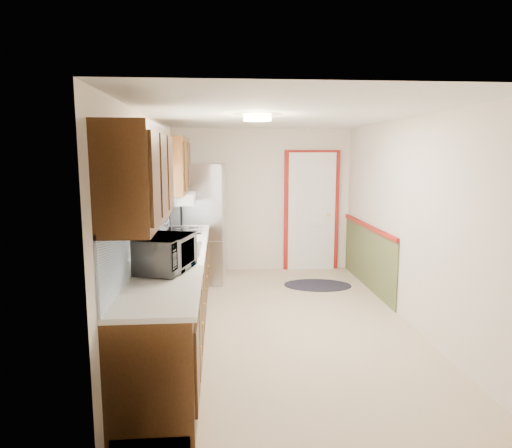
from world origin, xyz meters
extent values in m
cube|color=tan|center=(0.00, 0.00, 0.00)|extent=(3.20, 5.20, 0.12)
cube|color=white|center=(0.00, 0.00, 2.40)|extent=(3.20, 5.20, 0.12)
cube|color=beige|center=(0.00, 2.50, 1.20)|extent=(3.20, 0.10, 2.40)
cube|color=beige|center=(0.00, -2.50, 1.20)|extent=(3.20, 0.10, 2.40)
cube|color=beige|center=(-1.50, 0.00, 1.20)|extent=(0.10, 5.20, 2.40)
cube|color=beige|center=(1.50, 0.00, 1.20)|extent=(0.10, 5.20, 2.40)
cube|color=#311B0B|center=(-1.20, -0.30, 0.45)|extent=(0.60, 4.00, 0.90)
cube|color=silver|center=(-1.19, -0.30, 0.92)|extent=(0.63, 4.00, 0.04)
cube|color=#5589CF|center=(-1.49, -0.30, 1.22)|extent=(0.02, 4.00, 0.55)
cube|color=#311B0B|center=(-1.32, -1.60, 1.83)|extent=(0.35, 1.40, 0.75)
cube|color=#311B0B|center=(-1.32, 1.10, 1.83)|extent=(0.35, 1.20, 0.75)
cube|color=white|center=(-1.49, -0.20, 1.62)|extent=(0.02, 1.00, 0.90)
cube|color=#B45F21|center=(-1.44, -0.20, 1.97)|extent=(0.05, 1.12, 0.24)
cube|color=#B7B7BC|center=(-1.19, -0.20, 0.95)|extent=(0.52, 0.82, 0.02)
cube|color=white|center=(-1.27, 1.15, 1.38)|extent=(0.45, 0.60, 0.15)
cube|color=maroon|center=(0.85, 2.47, 1.00)|extent=(0.94, 0.05, 2.08)
cube|color=white|center=(0.85, 2.44, 1.00)|extent=(0.80, 0.04, 2.00)
cube|color=#4C532F|center=(1.49, 1.35, 0.45)|extent=(0.02, 2.30, 0.90)
cube|color=maroon|center=(1.48, 1.35, 0.92)|extent=(0.04, 2.30, 0.06)
cylinder|color=#FFD88C|center=(-0.30, -0.20, 2.36)|extent=(0.30, 0.30, 0.06)
imported|color=white|center=(-1.20, -1.10, 1.13)|extent=(0.47, 0.64, 0.39)
cube|color=#B7B7BC|center=(-1.02, 1.90, 0.91)|extent=(0.83, 0.79, 1.83)
cylinder|color=black|center=(-1.27, 1.51, 0.82)|extent=(0.02, 0.02, 1.28)
ellipsoid|color=black|center=(0.76, 1.45, 0.01)|extent=(1.10, 0.80, 0.01)
cube|color=black|center=(-1.19, 1.04, 0.95)|extent=(0.47, 0.56, 0.02)
camera|label=1|loc=(-0.72, -5.14, 1.99)|focal=32.00mm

